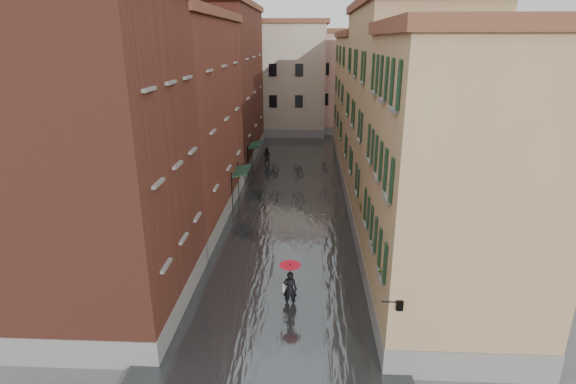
# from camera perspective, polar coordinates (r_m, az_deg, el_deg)

# --- Properties ---
(ground) EXTENTS (120.00, 120.00, 0.00)m
(ground) POSITION_cam_1_polar(r_m,az_deg,el_deg) (22.15, -0.96, -11.91)
(ground) COLOR #555557
(ground) RESTS_ON ground
(floodwater) EXTENTS (10.00, 60.00, 0.20)m
(floodwater) POSITION_cam_1_polar(r_m,az_deg,el_deg) (33.93, 0.45, -0.48)
(floodwater) COLOR #3D4144
(floodwater) RESTS_ON ground
(building_left_near) EXTENTS (6.00, 8.00, 13.00)m
(building_left_near) POSITION_cam_1_polar(r_m,az_deg,el_deg) (19.51, -22.49, 3.08)
(building_left_near) COLOR brown
(building_left_near) RESTS_ON ground
(building_left_mid) EXTENTS (6.00, 14.00, 12.50)m
(building_left_mid) POSITION_cam_1_polar(r_m,az_deg,el_deg) (29.63, -13.65, 8.46)
(building_left_mid) COLOR brown
(building_left_mid) RESTS_ON ground
(building_left_far) EXTENTS (6.00, 16.00, 14.00)m
(building_left_far) POSITION_cam_1_polar(r_m,az_deg,el_deg) (43.99, -8.30, 13.01)
(building_left_far) COLOR brown
(building_left_far) RESTS_ON ground
(building_right_near) EXTENTS (6.00, 8.00, 11.50)m
(building_right_near) POSITION_cam_1_polar(r_m,az_deg,el_deg) (18.77, 20.36, 0.36)
(building_right_near) COLOR #A27C53
(building_right_near) RESTS_ON ground
(building_right_mid) EXTENTS (6.00, 14.00, 13.00)m
(building_right_mid) POSITION_cam_1_polar(r_m,az_deg,el_deg) (28.97, 14.28, 8.69)
(building_right_mid) COLOR #9D7B5F
(building_right_mid) RESTS_ON ground
(building_right_far) EXTENTS (6.00, 16.00, 11.50)m
(building_right_far) POSITION_cam_1_polar(r_m,az_deg,el_deg) (43.72, 10.47, 11.21)
(building_right_far) COLOR #A27C53
(building_right_far) RESTS_ON ground
(building_end_cream) EXTENTS (12.00, 9.00, 13.00)m
(building_end_cream) POSITION_cam_1_polar(r_m,az_deg,el_deg) (57.35, -1.56, 14.01)
(building_end_cream) COLOR #BCB095
(building_end_cream) RESTS_ON ground
(building_end_pink) EXTENTS (10.00, 9.00, 12.00)m
(building_end_pink) POSITION_cam_1_polar(r_m,az_deg,el_deg) (59.42, 7.54, 13.54)
(building_end_pink) COLOR tan
(building_end_pink) RESTS_ON ground
(awning_near) EXTENTS (1.09, 2.80, 2.80)m
(awning_near) POSITION_cam_1_polar(r_m,az_deg,el_deg) (31.82, -5.97, 2.57)
(awning_near) COLOR #163224
(awning_near) RESTS_ON ground
(awning_far) EXTENTS (1.09, 2.80, 2.80)m
(awning_far) POSITION_cam_1_polar(r_m,az_deg,el_deg) (39.62, -4.23, 5.87)
(awning_far) COLOR #163224
(awning_far) RESTS_ON ground
(wall_lantern) EXTENTS (0.71, 0.22, 0.35)m
(wall_lantern) POSITION_cam_1_polar(r_m,az_deg,el_deg) (15.72, 13.91, -13.71)
(wall_lantern) COLOR black
(wall_lantern) RESTS_ON ground
(window_planters) EXTENTS (0.59, 7.94, 0.84)m
(window_planters) POSITION_cam_1_polar(r_m,az_deg,el_deg) (20.02, 10.73, -4.48)
(window_planters) COLOR brown
(window_planters) RESTS_ON ground
(pedestrian_main) EXTENTS (0.98, 0.98, 2.06)m
(pedestrian_main) POSITION_cam_1_polar(r_m,az_deg,el_deg) (20.06, 0.25, -11.29)
(pedestrian_main) COLOR black
(pedestrian_main) RESTS_ON ground
(pedestrian_far) EXTENTS (0.99, 0.83, 1.80)m
(pedestrian_far) POSITION_cam_1_polar(r_m,az_deg,el_deg) (42.14, -2.65, 4.50)
(pedestrian_far) COLOR black
(pedestrian_far) RESTS_ON ground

